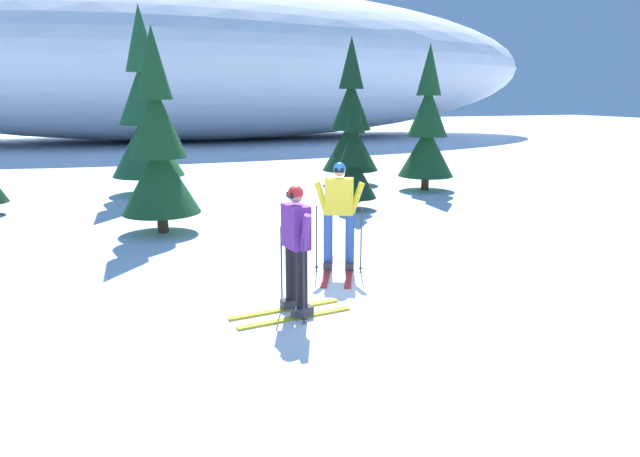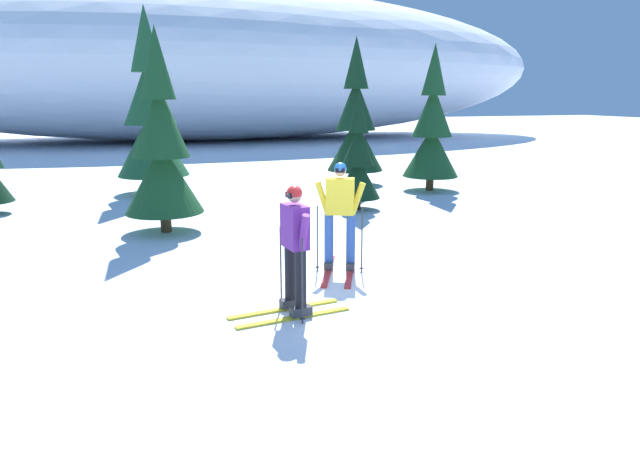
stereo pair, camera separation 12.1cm
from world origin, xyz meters
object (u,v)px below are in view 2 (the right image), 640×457
pine_tree_right (356,124)px  pine_tree_left (161,149)px  pine_tree_center_left (150,117)px  pine_tree_center_right (358,161)px  skier_yellow_jacket (340,214)px  skier_purple_jacket (295,247)px  pine_tree_far_right (432,131)px

pine_tree_right → pine_tree_left: bearing=-142.2°
pine_tree_center_left → pine_tree_center_right: pine_tree_center_left is taller
skier_yellow_jacket → pine_tree_right: 9.60m
pine_tree_left → pine_tree_center_left: (0.05, 5.25, 0.47)m
pine_tree_center_right → pine_tree_right: pine_tree_right is taller
pine_tree_left → skier_purple_jacket: bearing=-76.6°
pine_tree_far_right → pine_tree_left: bearing=-159.2°
skier_purple_jacket → pine_tree_far_right: (6.81, 8.54, 0.90)m
pine_tree_center_left → pine_tree_far_right: 8.35m
skier_yellow_jacket → pine_tree_center_right: size_ratio=0.61×
pine_tree_left → pine_tree_far_right: bearing=20.8°
skier_purple_jacket → pine_tree_right: size_ratio=0.37×
skier_purple_jacket → pine_tree_right: (5.07, 10.40, 1.03)m
pine_tree_left → pine_tree_far_right: (8.11, 3.08, 0.04)m
skier_purple_jacket → pine_tree_far_right: size_ratio=0.40×
pine_tree_center_right → pine_tree_far_right: (3.25, 2.07, 0.58)m
skier_yellow_jacket → pine_tree_far_right: (5.55, 6.89, 0.85)m
pine_tree_center_right → skier_yellow_jacket: bearing=-115.5°
skier_purple_jacket → pine_tree_center_right: (3.56, 6.47, 0.32)m
pine_tree_center_right → pine_tree_left: bearing=-168.3°
pine_tree_right → pine_tree_far_right: bearing=-47.0°
pine_tree_far_right → pine_tree_right: bearing=133.0°
pine_tree_left → pine_tree_center_right: pine_tree_left is taller
pine_tree_right → skier_yellow_jacket: bearing=-113.6°
pine_tree_center_left → pine_tree_far_right: (8.05, -2.17, -0.42)m
pine_tree_center_left → pine_tree_center_right: size_ratio=1.80×
pine_tree_left → pine_tree_right: size_ratio=0.91×
skier_yellow_jacket → pine_tree_far_right: pine_tree_far_right is taller
pine_tree_center_left → pine_tree_right: size_ratio=1.15×
pine_tree_left → pine_tree_center_left: 5.27m
skier_yellow_jacket → pine_tree_center_left: pine_tree_center_left is taller
skier_purple_jacket → pine_tree_left: 5.68m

